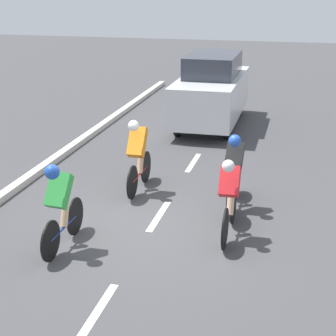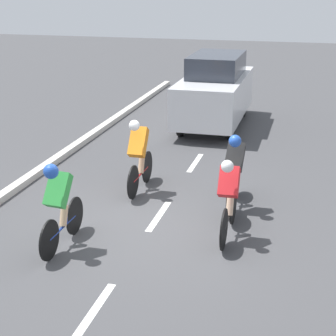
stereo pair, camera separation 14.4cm
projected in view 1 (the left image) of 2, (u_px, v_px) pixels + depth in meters
name	position (u px, v px, depth m)	size (l,w,h in m)	color
ground_plane	(153.00, 224.00, 9.97)	(60.00, 60.00, 0.00)	#424244
lane_stripe_near	(97.00, 312.00, 7.39)	(0.12, 1.40, 0.01)	white
lane_stripe_mid	(159.00, 216.00, 10.32)	(0.12, 1.40, 0.01)	white
lane_stripe_far	(193.00, 163.00, 13.26)	(0.12, 1.40, 0.01)	white
curb	(2.00, 197.00, 11.02)	(0.20, 25.51, 0.14)	beige
cyclist_black	(234.00, 168.00, 10.48)	(0.36, 1.66, 1.50)	black
cyclist_red	(230.00, 196.00, 9.27)	(0.33, 1.72, 1.45)	black
cyclist_green	(60.00, 203.00, 8.83)	(0.35, 1.62, 1.52)	black
cyclist_orange	(138.00, 154.00, 11.25)	(0.32, 1.65, 1.56)	black
support_car	(212.00, 90.00, 16.27)	(1.70, 4.34, 2.06)	black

